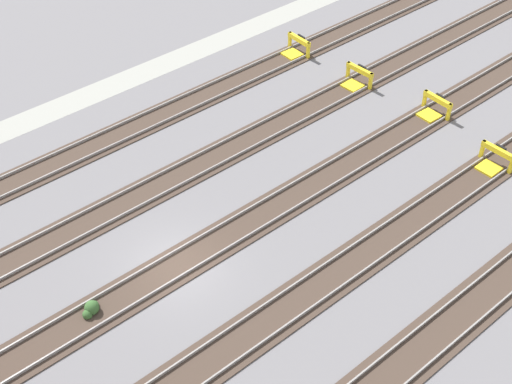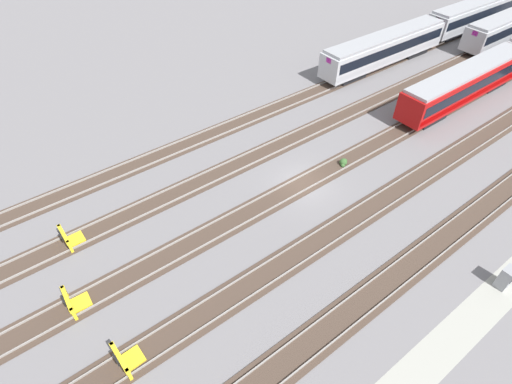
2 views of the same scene
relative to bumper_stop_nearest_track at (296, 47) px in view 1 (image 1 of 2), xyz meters
The scene contains 11 objects.
ground_plane 19.88m from the bumper_stop_nearest_track, 31.11° to the left, with size 400.00×400.00×0.00m, color slate.
service_walkway 17.64m from the bumper_stop_nearest_track, 15.16° to the right, with size 54.00×2.00×0.01m, color #9E9E93.
rail_track_nearest 17.02m from the bumper_stop_nearest_track, ahead, with size 90.00×2.23×0.21m.
rail_track_near_inner 17.78m from the bumper_stop_nearest_track, 16.80° to the left, with size 90.00×2.23×0.21m.
rail_track_middle 19.88m from the bumper_stop_nearest_track, 31.11° to the left, with size 90.00×2.24×0.21m.
rail_track_far_inner 22.95m from the bumper_stop_nearest_track, 42.15° to the left, with size 90.00×2.23×0.21m.
bumper_stop_nearest_track is the anchor object (origin of this frame).
bumper_stop_near_inner_track 5.16m from the bumper_stop_nearest_track, 93.00° to the left, with size 1.38×2.01×1.22m.
bumper_stop_middle_track 10.35m from the bumper_stop_nearest_track, 97.44° to the left, with size 1.37×2.01×1.22m.
bumper_stop_far_inner_track 15.40m from the bumper_stop_nearest_track, 89.72° to the left, with size 1.35×2.00×1.22m.
weed_clump 23.64m from the bumper_stop_nearest_track, 25.23° to the left, with size 0.92×0.70×0.64m.
Camera 1 is at (11.75, 19.25, 24.11)m, focal length 50.00 mm.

